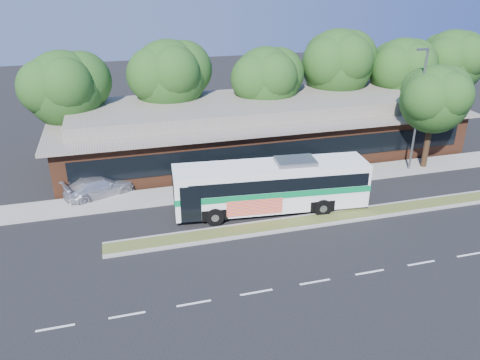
{
  "coord_description": "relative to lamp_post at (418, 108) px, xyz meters",
  "views": [
    {
      "loc": [
        -11.57,
        -22.13,
        13.95
      ],
      "look_at": [
        -4.46,
        3.43,
        2.0
      ],
      "focal_mm": 35.0,
      "sensor_mm": 36.0,
      "label": 1
    }
  ],
  "objects": [
    {
      "name": "tree_bg_f",
      "position": [
        10.87,
        10.14,
        1.16
      ],
      "size": [
        6.69,
        6.0,
        8.92
      ],
      "color": "black",
      "rests_on": "ground"
    },
    {
      "name": "tree_bg_e",
      "position": [
        4.85,
        9.14,
        0.84
      ],
      "size": [
        6.47,
        5.8,
        8.5
      ],
      "color": "black",
      "rests_on": "ground"
    },
    {
      "name": "plaza_building",
      "position": [
        -9.56,
        6.99,
        -2.77
      ],
      "size": [
        33.2,
        11.2,
        4.45
      ],
      "color": "#572D1B",
      "rests_on": "ground"
    },
    {
      "name": "sedan",
      "position": [
        -22.62,
        1.8,
        -4.22
      ],
      "size": [
        5.07,
        3.41,
        1.36
      ],
      "primitive_type": "imported",
      "rotation": [
        0.0,
        0.0,
        1.92
      ],
      "color": "silver",
      "rests_on": "ground"
    },
    {
      "name": "parking_lot",
      "position": [
        -27.56,
        4.0,
        -4.9
      ],
      "size": [
        14.0,
        12.0,
        0.01
      ],
      "primitive_type": "cube",
      "color": "black",
      "rests_on": "ground"
    },
    {
      "name": "lamp_post",
      "position": [
        0.0,
        0.0,
        0.0
      ],
      "size": [
        0.93,
        0.18,
        9.07
      ],
      "color": "slate",
      "rests_on": "ground"
    },
    {
      "name": "ground",
      "position": [
        -9.56,
        -6.0,
        -4.9
      ],
      "size": [
        120.0,
        120.0,
        0.0
      ],
      "primitive_type": "plane",
      "color": "black",
      "rests_on": "ground"
    },
    {
      "name": "tree_bg_b",
      "position": [
        -16.13,
        10.14,
        1.24
      ],
      "size": [
        6.69,
        6.0,
        9.0
      ],
      "color": "black",
      "rests_on": "ground"
    },
    {
      "name": "sidewalk",
      "position": [
        -9.56,
        0.4,
        -4.84
      ],
      "size": [
        44.0,
        2.6,
        0.12
      ],
      "primitive_type": "cube",
      "color": "gray",
      "rests_on": "ground"
    },
    {
      "name": "tree_bg_c",
      "position": [
        -8.16,
        9.13,
        0.69
      ],
      "size": [
        6.24,
        5.6,
        8.26
      ],
      "color": "black",
      "rests_on": "ground"
    },
    {
      "name": "transit_bus",
      "position": [
        -12.18,
        -3.32,
        -3.02
      ],
      "size": [
        12.25,
        3.74,
        3.39
      ],
      "rotation": [
        0.0,
        0.0,
        -0.09
      ],
      "color": "white",
      "rests_on": "ground"
    },
    {
      "name": "sidewalk_tree",
      "position": [
        1.79,
        0.32,
        0.56
      ],
      "size": [
        5.51,
        4.94,
        7.82
      ],
      "color": "black",
      "rests_on": "ground"
    },
    {
      "name": "tree_bg_a",
      "position": [
        -24.15,
        9.14,
        0.97
      ],
      "size": [
        6.47,
        5.8,
        8.63
      ],
      "color": "black",
      "rests_on": "ground"
    },
    {
      "name": "tree_bg_d",
      "position": [
        -1.12,
        10.15,
        1.52
      ],
      "size": [
        6.91,
        6.2,
        9.37
      ],
      "color": "black",
      "rests_on": "ground"
    },
    {
      "name": "median_strip",
      "position": [
        -9.56,
        -5.4,
        -4.83
      ],
      "size": [
        26.0,
        1.1,
        0.15
      ],
      "primitive_type": "cube",
      "color": "#4E5524",
      "rests_on": "ground"
    }
  ]
}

